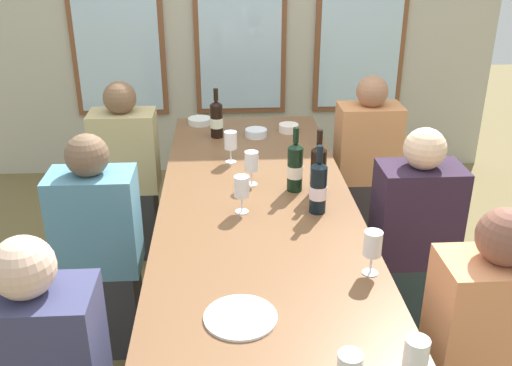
% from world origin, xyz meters
% --- Properties ---
extents(ground_plane, '(12.00, 12.00, 0.00)m').
position_xyz_m(ground_plane, '(0.00, 0.00, 0.00)').
color(ground_plane, brown).
extents(dining_table, '(0.91, 2.65, 0.74)m').
position_xyz_m(dining_table, '(0.00, 0.00, 0.67)').
color(dining_table, brown).
rests_on(dining_table, ground).
extents(white_plate_0, '(0.24, 0.24, 0.01)m').
position_xyz_m(white_plate_0, '(-0.11, -0.84, 0.74)').
color(white_plate_0, white).
rests_on(white_plate_0, dining_table).
extents(wine_bottle_0, '(0.08, 0.08, 0.32)m').
position_xyz_m(wine_bottle_0, '(0.19, 0.15, 0.86)').
color(wine_bottle_0, black).
rests_on(wine_bottle_0, dining_table).
extents(wine_bottle_1, '(0.08, 0.08, 0.32)m').
position_xyz_m(wine_bottle_1, '(0.26, -0.09, 0.86)').
color(wine_bottle_1, black).
rests_on(wine_bottle_1, dining_table).
extents(wine_bottle_2, '(0.08, 0.08, 0.32)m').
position_xyz_m(wine_bottle_2, '(0.29, 0.09, 0.87)').
color(wine_bottle_2, black).
rests_on(wine_bottle_2, dining_table).
extents(wine_bottle_3, '(0.08, 0.08, 0.30)m').
position_xyz_m(wine_bottle_3, '(-0.19, 0.94, 0.85)').
color(wine_bottle_3, black).
rests_on(wine_bottle_3, dining_table).
extents(tasting_bowl_0, '(0.12, 0.12, 0.05)m').
position_xyz_m(tasting_bowl_0, '(0.26, 1.01, 0.76)').
color(tasting_bowl_0, white).
rests_on(tasting_bowl_0, dining_table).
extents(tasting_bowl_1, '(0.15, 0.15, 0.04)m').
position_xyz_m(tasting_bowl_1, '(-0.30, 1.20, 0.76)').
color(tasting_bowl_1, white).
rests_on(tasting_bowl_1, dining_table).
extents(tasting_bowl_2, '(0.13, 0.13, 0.05)m').
position_xyz_m(tasting_bowl_2, '(0.05, 0.93, 0.76)').
color(tasting_bowl_2, white).
rests_on(tasting_bowl_2, dining_table).
extents(wine_glass_0, '(0.07, 0.07, 0.17)m').
position_xyz_m(wine_glass_0, '(-0.08, -0.07, 0.86)').
color(wine_glass_0, white).
rests_on(wine_glass_0, dining_table).
extents(wine_glass_1, '(0.07, 0.07, 0.17)m').
position_xyz_m(wine_glass_1, '(0.35, -1.18, 0.86)').
color(wine_glass_1, white).
rests_on(wine_glass_1, dining_table).
extents(wine_glass_2, '(0.07, 0.07, 0.17)m').
position_xyz_m(wine_glass_2, '(-0.11, 0.53, 0.86)').
color(wine_glass_2, white).
rests_on(wine_glass_2, dining_table).
extents(wine_glass_3, '(0.07, 0.07, 0.17)m').
position_xyz_m(wine_glass_3, '(-0.02, 0.23, 0.86)').
color(wine_glass_3, white).
rests_on(wine_glass_3, dining_table).
extents(wine_glass_4, '(0.07, 0.07, 0.17)m').
position_xyz_m(wine_glass_4, '(0.38, -0.60, 0.86)').
color(wine_glass_4, white).
rests_on(wine_glass_4, dining_table).
extents(seated_person_0, '(0.38, 0.24, 1.11)m').
position_xyz_m(seated_person_0, '(-0.74, -0.04, 0.53)').
color(seated_person_0, '#2C2C2F').
rests_on(seated_person_0, ground).
extents(seated_person_1, '(0.38, 0.24, 1.11)m').
position_xyz_m(seated_person_1, '(0.74, -0.05, 0.53)').
color(seated_person_1, '#223236').
rests_on(seated_person_1, ground).
extents(seated_person_2, '(0.38, 0.24, 1.11)m').
position_xyz_m(seated_person_2, '(-0.74, 0.86, 0.53)').
color(seated_person_2, '#2B2A2B').
rests_on(seated_person_2, ground).
extents(seated_person_3, '(0.38, 0.24, 1.11)m').
position_xyz_m(seated_person_3, '(0.74, 0.91, 0.53)').
color(seated_person_3, '#393030').
rests_on(seated_person_3, ground).
extents(seated_person_5, '(0.38, 0.24, 1.11)m').
position_xyz_m(seated_person_5, '(0.74, -0.83, 0.53)').
color(seated_person_5, '#2F232B').
rests_on(seated_person_5, ground).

